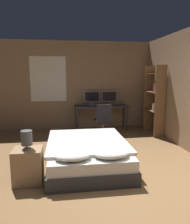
% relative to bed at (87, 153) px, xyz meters
% --- Properties ---
extents(ground_plane, '(20.00, 20.00, 0.00)m').
position_rel_bed_xyz_m(ground_plane, '(0.42, -1.12, -0.23)').
color(ground_plane, brown).
extents(wall_back, '(12.00, 0.08, 2.70)m').
position_rel_bed_xyz_m(wall_back, '(0.40, 2.98, 1.12)').
color(wall_back, '#8E7051').
rests_on(wall_back, ground_plane).
extents(bed, '(1.47, 1.96, 0.54)m').
position_rel_bed_xyz_m(bed, '(0.00, 0.00, 0.00)').
color(bed, '#2D2D33').
rests_on(bed, ground_plane).
extents(nightstand, '(0.44, 0.40, 0.56)m').
position_rel_bed_xyz_m(nightstand, '(-1.00, -0.54, 0.04)').
color(nightstand, '#997551').
rests_on(nightstand, ground_plane).
extents(bedside_lamp, '(0.17, 0.17, 0.29)m').
position_rel_bed_xyz_m(bedside_lamp, '(-1.00, -0.54, 0.50)').
color(bedside_lamp, gray).
rests_on(bedside_lamp, nightstand).
extents(desk, '(1.62, 0.55, 0.75)m').
position_rel_bed_xyz_m(desk, '(0.72, 2.63, 0.42)').
color(desk, '#38383D').
rests_on(desk, ground_plane).
extents(monitor_left, '(0.48, 0.16, 0.42)m').
position_rel_bed_xyz_m(monitor_left, '(0.45, 2.81, 0.76)').
color(monitor_left, '#B7B7BC').
rests_on(monitor_left, desk).
extents(monitor_right, '(0.48, 0.16, 0.42)m').
position_rel_bed_xyz_m(monitor_right, '(1.00, 2.81, 0.76)').
color(monitor_right, '#B7B7BC').
rests_on(monitor_right, desk).
extents(keyboard, '(0.39, 0.13, 0.02)m').
position_rel_bed_xyz_m(keyboard, '(0.72, 2.46, 0.52)').
color(keyboard, '#B7B7BC').
rests_on(keyboard, desk).
extents(computer_mouse, '(0.07, 0.05, 0.04)m').
position_rel_bed_xyz_m(computer_mouse, '(1.01, 2.46, 0.53)').
color(computer_mouse, '#B7B7BC').
rests_on(computer_mouse, desk).
extents(office_chair, '(0.52, 0.52, 0.91)m').
position_rel_bed_xyz_m(office_chair, '(0.64, 1.90, 0.13)').
color(office_chair, black).
rests_on(office_chair, ground_plane).
extents(bookshelf, '(0.30, 0.81, 1.94)m').
position_rel_bed_xyz_m(bookshelf, '(2.12, 1.88, 0.83)').
color(bookshelf, brown).
rests_on(bookshelf, ground_plane).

